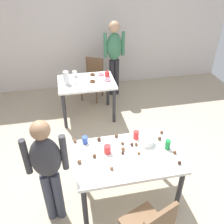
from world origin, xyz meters
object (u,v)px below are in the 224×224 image
(person_adult_far, at_px, (114,53))
(pitcher_far, at_px, (66,78))
(dining_table_near, at_px, (127,161))
(person_girl_near, at_px, (47,166))
(dining_table_far, at_px, (87,87))
(chair_far_table, at_px, (93,76))
(mixing_bowl, at_px, (147,141))
(soda_can, at_px, (168,145))

(person_adult_far, height_order, pitcher_far, person_adult_far)
(dining_table_near, distance_m, person_girl_near, 0.92)
(dining_table_far, bearing_deg, dining_table_near, -83.18)
(pitcher_far, bearing_deg, person_adult_far, 36.82)
(dining_table_far, relative_size, chair_far_table, 1.18)
(chair_far_table, height_order, person_girl_near, person_girl_near)
(person_adult_far, bearing_deg, dining_table_near, -99.00)
(chair_far_table, xyz_separation_m, person_adult_far, (0.47, 0.03, 0.48))
(person_adult_far, relative_size, mixing_bowl, 8.64)
(dining_table_near, bearing_deg, pitcher_far, 106.60)
(dining_table_near, distance_m, person_adult_far, 2.83)
(dining_table_near, xyz_separation_m, soda_can, (0.50, 0.02, 0.16))
(person_girl_near, bearing_deg, dining_table_far, 72.81)
(chair_far_table, bearing_deg, person_adult_far, 3.93)
(mixing_bowl, xyz_separation_m, soda_can, (0.21, -0.13, 0.02))
(person_adult_far, bearing_deg, mixing_bowl, -93.26)
(mixing_bowl, relative_size, pitcher_far, 0.79)
(person_girl_near, distance_m, person_adult_far, 3.17)
(mixing_bowl, bearing_deg, person_adult_far, 86.74)
(dining_table_near, xyz_separation_m, person_girl_near, (-0.90, -0.10, 0.20))
(dining_table_near, xyz_separation_m, dining_table_far, (-0.24, 2.02, -0.02))
(dining_table_far, bearing_deg, soda_can, -69.67)
(dining_table_far, xyz_separation_m, person_adult_far, (0.68, 0.75, 0.34))
(dining_table_far, bearing_deg, chair_far_table, 73.53)
(person_girl_near, bearing_deg, mixing_bowl, 11.78)
(chair_far_table, height_order, mixing_bowl, chair_far_table)
(person_girl_near, xyz_separation_m, soda_can, (1.40, 0.11, -0.04))
(person_adult_far, bearing_deg, chair_far_table, -176.07)
(mixing_bowl, bearing_deg, pitcher_far, 115.62)
(person_girl_near, distance_m, soda_can, 1.40)
(chair_far_table, bearing_deg, pitcher_far, -127.33)
(dining_table_near, relative_size, mixing_bowl, 6.64)
(chair_far_table, height_order, person_adult_far, person_adult_far)
(dining_table_far, height_order, person_girl_near, person_girl_near)
(person_girl_near, bearing_deg, soda_can, 4.66)
(chair_far_table, height_order, soda_can, soda_can)
(person_adult_far, distance_m, pitcher_far, 1.30)
(chair_far_table, relative_size, soda_can, 7.13)
(person_girl_near, height_order, soda_can, person_girl_near)
(dining_table_far, distance_m, pitcher_far, 0.42)
(person_adult_far, xyz_separation_m, soda_can, (0.06, -2.76, -0.16))
(chair_far_table, bearing_deg, dining_table_far, -106.47)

